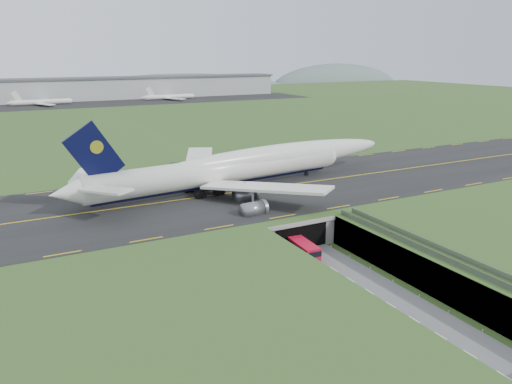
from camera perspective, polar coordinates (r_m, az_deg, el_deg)
ground at (r=94.93m, az=7.76°, el=-8.19°), size 900.00×900.00×0.00m
airfield_deck at (r=93.77m, az=7.82°, el=-6.51°), size 800.00×800.00×6.00m
trench_road at (r=89.47m, az=10.56°, el=-9.79°), size 12.00×75.00×0.20m
taxiway at (r=119.67m, az=-1.23°, el=0.11°), size 800.00×44.00×0.18m
tunnel_portal at (r=106.78m, az=2.66°, el=-3.39°), size 17.00×22.30×6.00m
guideway at (r=86.91m, az=21.29°, el=-7.66°), size 3.00×53.00×7.05m
jumbo_jet at (r=122.39m, az=-1.37°, el=2.97°), size 91.58×59.14×19.68m
shuttle_tram at (r=96.00m, az=5.48°, el=-6.66°), size 3.65×8.32×3.30m
cargo_terminal at (r=374.08m, az=-20.06°, el=11.00°), size 320.00×67.00×15.60m
distant_hills at (r=515.27m, az=-14.76°, el=10.43°), size 700.00×91.00×60.00m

